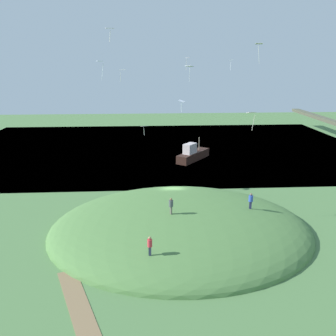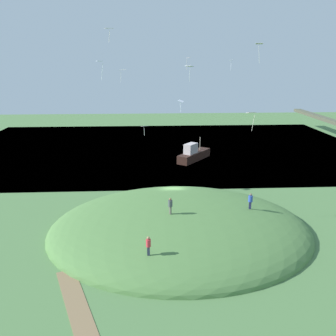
{
  "view_description": "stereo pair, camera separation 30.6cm",
  "coord_description": "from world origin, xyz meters",
  "px_view_note": "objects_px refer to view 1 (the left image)",
  "views": [
    {
      "loc": [
        41.98,
        -3.19,
        16.6
      ],
      "look_at": [
        0.61,
        -0.64,
        4.48
      ],
      "focal_mm": 38.87,
      "sensor_mm": 36.0,
      "label": 1
    },
    {
      "loc": [
        41.99,
        -2.89,
        16.6
      ],
      "look_at": [
        0.61,
        -0.64,
        4.48
      ],
      "focal_mm": 38.87,
      "sensor_mm": 36.0,
      "label": 2
    }
  ],
  "objects_px": {
    "kite_5": "(188,59)",
    "boat_on_lake": "(193,154)",
    "kite_2": "(259,45)",
    "kite_3": "(122,70)",
    "kite_4": "(145,127)",
    "kite_8": "(189,67)",
    "kite_0": "(110,29)",
    "person_with_child": "(171,204)",
    "person_watching_kites": "(150,244)",
    "kite_1": "(100,63)",
    "kite_6": "(182,102)",
    "person_walking_path": "(251,199)",
    "kite_9": "(231,61)",
    "kite_7": "(252,114)"
  },
  "relations": [
    {
      "from": "kite_6",
      "to": "kite_5",
      "type": "bearing_deg",
      "value": 172.08
    },
    {
      "from": "person_watching_kites",
      "to": "kite_7",
      "type": "xyz_separation_m",
      "value": [
        -11.22,
        10.89,
        8.72
      ]
    },
    {
      "from": "kite_3",
      "to": "kite_5",
      "type": "height_order",
      "value": "kite_5"
    },
    {
      "from": "person_walking_path",
      "to": "kite_4",
      "type": "bearing_deg",
      "value": -35.26
    },
    {
      "from": "kite_2",
      "to": "kite_3",
      "type": "relative_size",
      "value": 1.47
    },
    {
      "from": "person_watching_kites",
      "to": "kite_2",
      "type": "xyz_separation_m",
      "value": [
        -16.18,
        12.69,
        15.69
      ]
    },
    {
      "from": "boat_on_lake",
      "to": "kite_0",
      "type": "xyz_separation_m",
      "value": [
        28.42,
        -11.0,
        18.22
      ]
    },
    {
      "from": "kite_2",
      "to": "person_with_child",
      "type": "bearing_deg",
      "value": -47.49
    },
    {
      "from": "kite_4",
      "to": "kite_5",
      "type": "height_order",
      "value": "kite_5"
    },
    {
      "from": "kite_3",
      "to": "kite_9",
      "type": "xyz_separation_m",
      "value": [
        0.6,
        13.44,
        1.13
      ]
    },
    {
      "from": "kite_0",
      "to": "kite_2",
      "type": "relative_size",
      "value": 0.52
    },
    {
      "from": "kite_2",
      "to": "kite_6",
      "type": "distance_m",
      "value": 14.42
    },
    {
      "from": "person_watching_kites",
      "to": "kite_5",
      "type": "bearing_deg",
      "value": -96.67
    },
    {
      "from": "kite_0",
      "to": "kite_7",
      "type": "bearing_deg",
      "value": 107.56
    },
    {
      "from": "person_walking_path",
      "to": "person_with_child",
      "type": "bearing_deg",
      "value": 22.25
    },
    {
      "from": "person_with_child",
      "to": "kite_2",
      "type": "bearing_deg",
      "value": -80.51
    },
    {
      "from": "kite_5",
      "to": "kite_7",
      "type": "distance_m",
      "value": 16.07
    },
    {
      "from": "kite_2",
      "to": "kite_1",
      "type": "bearing_deg",
      "value": -69.23
    },
    {
      "from": "person_with_child",
      "to": "kite_4",
      "type": "distance_m",
      "value": 14.18
    },
    {
      "from": "kite_1",
      "to": "kite_5",
      "type": "height_order",
      "value": "kite_5"
    },
    {
      "from": "person_walking_path",
      "to": "kite_1",
      "type": "distance_m",
      "value": 20.09
    },
    {
      "from": "person_with_child",
      "to": "kite_9",
      "type": "bearing_deg",
      "value": -64.73
    },
    {
      "from": "kite_6",
      "to": "kite_2",
      "type": "bearing_deg",
      "value": 134.53
    },
    {
      "from": "boat_on_lake",
      "to": "kite_5",
      "type": "distance_m",
      "value": 18.9
    },
    {
      "from": "person_walking_path",
      "to": "kite_9",
      "type": "relative_size",
      "value": 1.31
    },
    {
      "from": "kite_8",
      "to": "kite_9",
      "type": "distance_m",
      "value": 6.6
    },
    {
      "from": "kite_3",
      "to": "kite_5",
      "type": "distance_m",
      "value": 9.95
    },
    {
      "from": "boat_on_lake",
      "to": "kite_9",
      "type": "bearing_deg",
      "value": 46.27
    },
    {
      "from": "boat_on_lake",
      "to": "kite_7",
      "type": "relative_size",
      "value": 3.95
    },
    {
      "from": "kite_9",
      "to": "kite_2",
      "type": "bearing_deg",
      "value": 29.75
    },
    {
      "from": "person_with_child",
      "to": "kite_2",
      "type": "relative_size",
      "value": 0.75
    },
    {
      "from": "kite_5",
      "to": "boat_on_lake",
      "type": "bearing_deg",
      "value": 167.18
    },
    {
      "from": "person_walking_path",
      "to": "kite_0",
      "type": "height_order",
      "value": "kite_0"
    },
    {
      "from": "kite_0",
      "to": "kite_4",
      "type": "relative_size",
      "value": 0.89
    },
    {
      "from": "boat_on_lake",
      "to": "kite_4",
      "type": "relative_size",
      "value": 6.05
    },
    {
      "from": "person_watching_kites",
      "to": "person_walking_path",
      "type": "relative_size",
      "value": 0.98
    },
    {
      "from": "kite_4",
      "to": "kite_8",
      "type": "relative_size",
      "value": 0.73
    },
    {
      "from": "kite_7",
      "to": "kite_8",
      "type": "height_order",
      "value": "kite_8"
    },
    {
      "from": "kite_3",
      "to": "kite_4",
      "type": "xyz_separation_m",
      "value": [
        1.23,
        2.63,
        -6.85
      ]
    },
    {
      "from": "person_walking_path",
      "to": "kite_8",
      "type": "relative_size",
      "value": 0.95
    },
    {
      "from": "kite_4",
      "to": "kite_5",
      "type": "relative_size",
      "value": 0.77
    },
    {
      "from": "person_with_child",
      "to": "kite_0",
      "type": "bearing_deg",
      "value": 53.63
    },
    {
      "from": "kite_8",
      "to": "kite_0",
      "type": "bearing_deg",
      "value": -39.35
    },
    {
      "from": "boat_on_lake",
      "to": "kite_0",
      "type": "distance_m",
      "value": 35.5
    },
    {
      "from": "person_with_child",
      "to": "kite_8",
      "type": "xyz_separation_m",
      "value": [
        -10.04,
        2.78,
        12.63
      ]
    },
    {
      "from": "kite_6",
      "to": "boat_on_lake",
      "type": "bearing_deg",
      "value": 170.37
    },
    {
      "from": "kite_2",
      "to": "kite_4",
      "type": "distance_m",
      "value": 16.49
    },
    {
      "from": "kite_6",
      "to": "kite_9",
      "type": "height_order",
      "value": "kite_9"
    },
    {
      "from": "kite_1",
      "to": "kite_4",
      "type": "relative_size",
      "value": 1.37
    },
    {
      "from": "kite_9",
      "to": "kite_5",
      "type": "bearing_deg",
      "value": -138.08
    }
  ]
}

